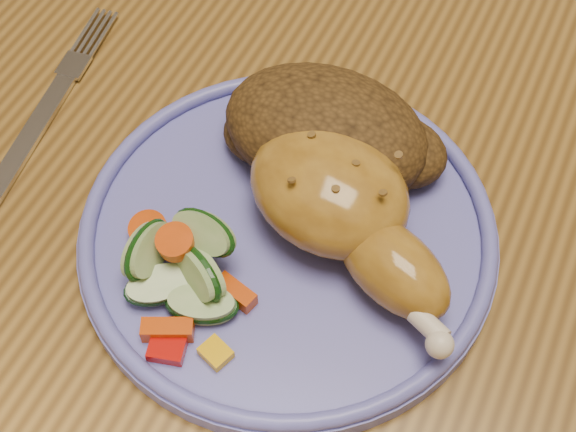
# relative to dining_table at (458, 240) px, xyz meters

# --- Properties ---
(dining_table) EXTENTS (0.90, 1.40, 0.75)m
(dining_table) POSITION_rel_dining_table_xyz_m (0.00, 0.00, 0.00)
(dining_table) COLOR brown
(dining_table) RESTS_ON ground
(plate) EXTENTS (0.25, 0.25, 0.01)m
(plate) POSITION_rel_dining_table_xyz_m (-0.09, -0.10, 0.09)
(plate) COLOR #5758B0
(plate) RESTS_ON dining_table
(plate_rim) EXTENTS (0.25, 0.25, 0.01)m
(plate_rim) POSITION_rel_dining_table_xyz_m (-0.09, -0.10, 0.10)
(plate_rim) COLOR #5758B0
(plate_rim) RESTS_ON plate
(chicken_leg) EXTENTS (0.16, 0.13, 0.05)m
(chicken_leg) POSITION_rel_dining_table_xyz_m (-0.06, -0.09, 0.12)
(chicken_leg) COLOR #A47322
(chicken_leg) RESTS_ON plate
(rice_pilaf) EXTENTS (0.14, 0.10, 0.06)m
(rice_pilaf) POSITION_rel_dining_table_xyz_m (-0.09, -0.04, 0.12)
(rice_pilaf) COLOR #462E11
(rice_pilaf) RESTS_ON plate
(vegetable_pile) EXTENTS (0.09, 0.09, 0.05)m
(vegetable_pile) POSITION_rel_dining_table_xyz_m (-0.13, -0.16, 0.11)
(vegetable_pile) COLOR #A50A05
(vegetable_pile) RESTS_ON plate
(fork) EXTENTS (0.04, 0.17, 0.00)m
(fork) POSITION_rel_dining_table_xyz_m (-0.29, -0.08, 0.09)
(fork) COLOR silver
(fork) RESTS_ON dining_table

